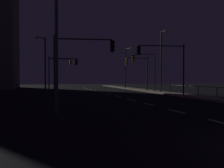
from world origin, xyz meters
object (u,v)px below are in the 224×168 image
(street_lamp_mid_block, at_px, (162,56))
(street_lamp_far_end, at_px, (127,64))
(street_lamp_corner, at_px, (44,60))
(traffic_light_overhead_east, at_px, (163,58))
(traffic_light_near_left, at_px, (59,67))
(traffic_light_far_left, at_px, (145,64))
(traffic_light_mid_right, at_px, (82,55))
(traffic_light_mid_left, at_px, (138,67))
(street_lamp_across_street, at_px, (60,32))
(traffic_light_near_right, at_px, (62,67))

(street_lamp_mid_block, distance_m, street_lamp_far_end, 13.28)
(street_lamp_corner, bearing_deg, traffic_light_overhead_east, -29.71)
(traffic_light_near_left, bearing_deg, traffic_light_far_left, -49.95)
(traffic_light_mid_right, distance_m, street_lamp_mid_block, 15.81)
(traffic_light_mid_left, distance_m, street_lamp_far_end, 10.18)
(traffic_light_near_left, distance_m, street_lamp_mid_block, 19.33)
(traffic_light_mid_left, bearing_deg, traffic_light_near_left, 133.13)
(traffic_light_near_left, xyz_separation_m, street_lamp_across_street, (-1.64, -30.27, 0.60))
(traffic_light_near_right, distance_m, street_lamp_across_street, 23.94)
(traffic_light_far_left, bearing_deg, traffic_light_mid_right, -132.40)
(traffic_light_near_right, height_order, street_lamp_mid_block, street_lamp_mid_block)
(traffic_light_far_left, xyz_separation_m, traffic_light_mid_left, (-0.38, 1.73, -0.27))
(traffic_light_mid_right, bearing_deg, street_lamp_corner, 105.25)
(traffic_light_mid_left, xyz_separation_m, street_lamp_across_street, (-12.16, -19.04, 0.92))
(traffic_light_overhead_east, bearing_deg, street_lamp_far_end, 82.61)
(traffic_light_far_left, xyz_separation_m, traffic_light_near_left, (-10.90, 12.97, 0.05))
(traffic_light_mid_left, height_order, street_lamp_corner, street_lamp_corner)
(street_lamp_far_end, bearing_deg, traffic_light_mid_right, -117.13)
(traffic_light_near_left, xyz_separation_m, street_lamp_far_end, (12.31, -1.27, 0.68))
(traffic_light_mid_right, xyz_separation_m, street_lamp_mid_block, (12.27, 9.90, 1.10))
(traffic_light_mid_right, height_order, traffic_light_far_left, traffic_light_far_left)
(traffic_light_mid_left, height_order, traffic_light_near_left, traffic_light_near_left)
(street_lamp_across_street, bearing_deg, traffic_light_overhead_east, 40.40)
(traffic_light_far_left, distance_m, street_lamp_mid_block, 2.60)
(traffic_light_mid_right, relative_size, street_lamp_mid_block, 0.66)
(traffic_light_near_right, relative_size, traffic_light_near_left, 0.93)
(street_lamp_far_end, bearing_deg, traffic_light_overhead_east, -97.39)
(traffic_light_near_left, distance_m, street_lamp_corner, 13.73)
(traffic_light_far_left, xyz_separation_m, street_lamp_corner, (-13.46, -0.52, 0.27))
(street_lamp_mid_block, distance_m, street_lamp_across_street, 21.29)
(traffic_light_far_left, xyz_separation_m, street_lamp_across_street, (-12.54, -17.30, 0.65))
(traffic_light_mid_left, height_order, street_lamp_across_street, street_lamp_across_street)
(street_lamp_mid_block, relative_size, street_lamp_corner, 1.18)
(traffic_light_mid_left, bearing_deg, street_lamp_far_end, 79.89)
(traffic_light_mid_right, relative_size, traffic_light_mid_left, 1.08)
(traffic_light_near_left, height_order, street_lamp_far_end, street_lamp_far_end)
(traffic_light_far_left, relative_size, traffic_light_near_right, 1.03)
(street_lamp_across_street, bearing_deg, street_lamp_mid_block, 47.66)
(traffic_light_overhead_east, bearing_deg, traffic_light_mid_right, -157.40)
(traffic_light_mid_right, relative_size, traffic_light_near_left, 0.96)
(street_lamp_mid_block, relative_size, street_lamp_far_end, 1.10)
(traffic_light_overhead_east, bearing_deg, street_lamp_across_street, -139.60)
(street_lamp_far_end, bearing_deg, traffic_light_near_left, 174.13)
(street_lamp_far_end, bearing_deg, street_lamp_mid_block, -88.28)
(traffic_light_near_left, bearing_deg, traffic_light_near_right, -89.03)
(street_lamp_mid_block, bearing_deg, traffic_light_far_left, 138.96)
(traffic_light_overhead_east, relative_size, traffic_light_near_right, 1.06)
(street_lamp_across_street, height_order, street_lamp_far_end, street_lamp_across_street)
(traffic_light_mid_right, height_order, traffic_light_near_right, traffic_light_mid_right)
(street_lamp_corner, bearing_deg, traffic_light_mid_left, 9.75)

